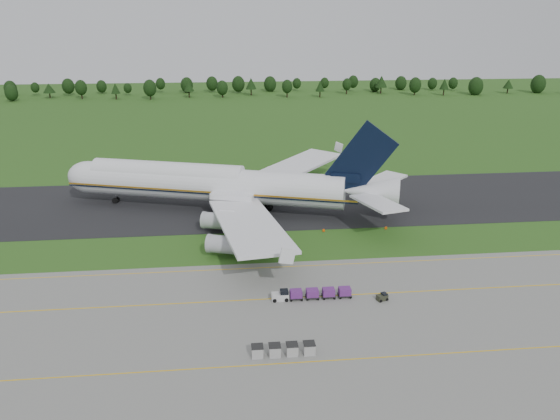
{
  "coord_description": "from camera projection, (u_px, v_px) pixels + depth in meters",
  "views": [
    {
      "loc": [
        -6.97,
        -102.06,
        44.23
      ],
      "look_at": [
        3.76,
        2.0,
        7.1
      ],
      "focal_mm": 35.0,
      "sensor_mm": 36.0,
      "label": 1
    }
  ],
  "objects": [
    {
      "name": "utility_cart",
      "position": [
        382.0,
        298.0,
        89.89
      ],
      "size": [
        2.01,
        1.58,
        0.97
      ],
      "color": "#2A2D1F",
      "rests_on": "apron"
    },
    {
      "name": "tree_line",
      "position": [
        228.0,
        87.0,
        315.04
      ],
      "size": [
        531.49,
        20.21,
        11.08
      ],
      "color": "black",
      "rests_on": "ground"
    },
    {
      "name": "edge_markers",
      "position": [
        324.0,
        230.0,
        118.82
      ],
      "size": [
        28.3,
        0.3,
        0.6
      ],
      "color": "#E14907",
      "rests_on": "ground"
    },
    {
      "name": "taxiway",
      "position": [
        255.0,
        203.0,
        137.38
      ],
      "size": [
        300.0,
        40.0,
        0.08
      ],
      "primitive_type": "cube",
      "color": "black",
      "rests_on": "ground"
    },
    {
      "name": "apron",
      "position": [
        280.0,
        339.0,
        79.26
      ],
      "size": [
        300.0,
        52.0,
        0.06
      ],
      "primitive_type": "cube",
      "color": "slate",
      "rests_on": "ground"
    },
    {
      "name": "ground",
      "position": [
        263.0,
        247.0,
        111.14
      ],
      "size": [
        600.0,
        600.0,
        0.0
      ],
      "primitive_type": "plane",
      "color": "#285319",
      "rests_on": "ground"
    },
    {
      "name": "apron_markings",
      "position": [
        275.0,
        314.0,
        85.83
      ],
      "size": [
        300.0,
        30.2,
        0.01
      ],
      "color": "#E7B20D",
      "rests_on": "apron"
    },
    {
      "name": "aircraft",
      "position": [
        217.0,
        184.0,
        129.97
      ],
      "size": [
        82.52,
        76.77,
        23.2
      ],
      "color": "white",
      "rests_on": "ground"
    },
    {
      "name": "baggage_train",
      "position": [
        310.0,
        294.0,
        90.32
      ],
      "size": [
        13.34,
        1.71,
        1.64
      ],
      "color": "silver",
      "rests_on": "apron"
    },
    {
      "name": "uld_row",
      "position": [
        283.0,
        350.0,
        75.22
      ],
      "size": [
        8.86,
        1.66,
        1.64
      ],
      "color": "#A1A1A1",
      "rests_on": "apron"
    }
  ]
}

